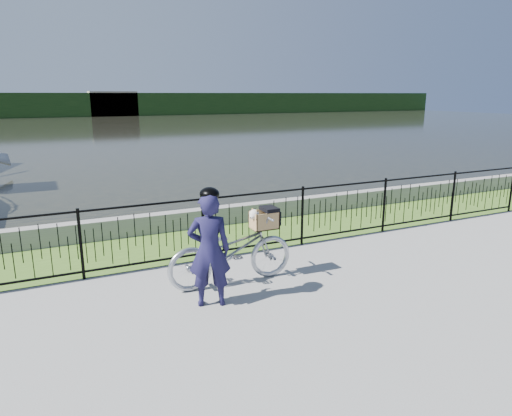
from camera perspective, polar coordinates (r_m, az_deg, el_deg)
ground at (r=7.19m, az=5.43°, el=-9.30°), size 120.00×120.00×0.00m
grass_strip at (r=9.37m, az=-2.72°, el=-3.59°), size 60.00×2.00×0.01m
water at (r=38.90m, az=-20.53°, el=8.99°), size 120.00×120.00×0.00m
quay_wall at (r=10.21m, az=-4.90°, el=-1.00°), size 60.00×0.30×0.40m
fence at (r=8.33m, az=-0.10°, el=-1.74°), size 14.00×0.06×1.15m
far_treeline at (r=65.75m, az=-22.91°, el=11.82°), size 120.00×6.00×3.00m
far_building_right at (r=64.85m, az=-17.44°, el=12.34°), size 6.00×3.00×3.20m
bicycle_rig at (r=6.98m, az=-3.03°, el=-5.28°), size 2.00×0.70×1.16m
cyclist at (r=6.21m, az=-5.88°, el=-5.03°), size 0.66×0.53×1.65m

